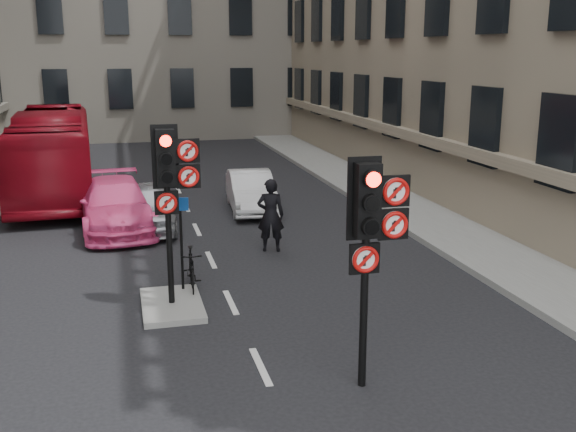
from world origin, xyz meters
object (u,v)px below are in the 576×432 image
signal_far (171,176)px  info_sign (181,230)px  signal_near (372,224)px  car_white (251,191)px  motorcyclist (271,215)px  car_silver (149,206)px  car_pink (116,205)px  bus_red (53,153)px  motorcycle (191,269)px

signal_far → info_sign: signal_far is taller
signal_near → car_white: size_ratio=0.93×
motorcyclist → signal_far: bearing=64.7°
motorcyclist → info_sign: 3.71m
car_silver → car_pink: 0.95m
info_sign → signal_far: bearing=-98.1°
car_silver → bus_red: size_ratio=0.36×
bus_red → motorcycle: bearing=-74.4°
signal_far → info_sign: 1.50m
signal_far → car_pink: 7.03m
car_pink → motorcyclist: motorcyclist is taller
signal_far → motorcycle: bearing=67.1°
signal_far → car_silver: signal_far is taller
signal_near → info_sign: 5.43m
car_pink → motorcycle: size_ratio=3.27×
signal_near → car_silver: bearing=104.8°
car_silver → info_sign: (0.40, -5.79, 0.75)m
motorcycle → car_pink: bearing=108.9°
signal_far → motorcycle: (0.43, 1.01, -2.25)m
car_white → car_silver: bearing=-150.9°
motorcycle → signal_near: bearing=-63.0°
motorcycle → car_white: bearing=72.6°
motorcyclist → info_sign: size_ratio=0.95×
signal_far → car_pink: (-1.13, 6.65, -1.98)m
car_pink → info_sign: bearing=-81.4°
signal_far → bus_red: (-3.26, 12.29, -1.20)m
car_silver → motorcyclist: 4.28m
motorcyclist → info_sign: bearing=60.1°
signal_near → motorcycle: (-2.17, 5.01, -2.13)m
car_white → motorcyclist: 4.67m
signal_near → motorcycle: bearing=113.5°
signal_near → bus_red: 17.35m
car_white → motorcycle: size_ratio=2.55×
car_pink → info_sign: 6.11m
signal_near → motorcyclist: signal_near is taller
car_pink → info_sign: info_sign is taller
signal_near → car_white: 12.22m
signal_near → signal_far: bearing=123.0°
bus_red → motorcyclist: size_ratio=5.64×
signal_near → car_silver: 11.06m
car_pink → motorcyclist: size_ratio=2.59×
signal_near → car_pink: bearing=109.3°
bus_red → info_sign: bearing=-75.8°
signal_near → signal_far: signal_far is taller
car_pink → bus_red: 6.08m
bus_red → car_silver: bearing=-64.5°
car_silver → car_pink: size_ratio=0.78×
motorcycle → motorcyclist: bearing=49.7°
motorcyclist → signal_near: bearing=102.3°
signal_far → car_white: 8.88m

